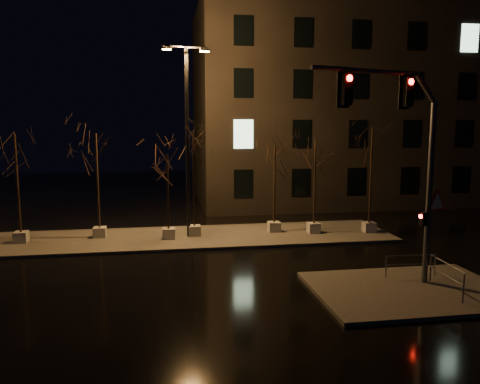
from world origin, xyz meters
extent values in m
plane|color=black|center=(0.00, 0.00, 0.00)|extent=(90.00, 90.00, 0.00)
cube|color=#46443F|center=(0.00, 6.00, 0.07)|extent=(22.00, 5.00, 0.15)
cube|color=#46443F|center=(7.50, -3.50, 0.07)|extent=(7.00, 5.00, 0.15)
cube|color=black|center=(14.00, 18.00, 7.50)|extent=(25.00, 12.00, 15.00)
cube|color=#B5B2A9|center=(-8.52, 6.07, 0.43)|extent=(0.65, 0.65, 0.55)
cylinder|color=black|center=(-8.52, 6.07, 3.19)|extent=(0.11, 0.11, 4.97)
cube|color=#B5B2A9|center=(-4.70, 6.55, 0.43)|extent=(0.65, 0.65, 0.55)
cylinder|color=black|center=(-4.70, 6.55, 3.18)|extent=(0.11, 0.11, 4.96)
cube|color=#B5B2A9|center=(-1.08, 5.66, 0.43)|extent=(0.65, 0.65, 0.55)
cylinder|color=black|center=(-1.08, 5.66, 2.62)|extent=(0.11, 0.11, 3.85)
cube|color=#B5B2A9|center=(0.30, 6.14, 0.43)|extent=(0.65, 0.65, 0.55)
cylinder|color=black|center=(0.30, 6.14, 3.16)|extent=(0.11, 0.11, 4.93)
cube|color=#B5B2A9|center=(4.78, 6.37, 0.43)|extent=(0.65, 0.65, 0.55)
cylinder|color=black|center=(4.78, 6.37, 2.79)|extent=(0.11, 0.11, 4.17)
cube|color=#B5B2A9|center=(6.90, 5.75, 0.43)|extent=(0.65, 0.65, 0.55)
cylinder|color=black|center=(6.90, 5.75, 2.99)|extent=(0.11, 0.11, 4.58)
cube|color=#B5B2A9|center=(10.00, 5.42, 0.43)|extent=(0.65, 0.65, 0.55)
cylinder|color=black|center=(10.00, 5.42, 3.32)|extent=(0.11, 0.11, 5.23)
cylinder|color=#57595E|center=(8.42, -2.93, 3.51)|extent=(0.20, 0.20, 6.73)
cylinder|color=#57595E|center=(5.39, -3.90, 7.82)|extent=(4.32, 1.51, 0.16)
cube|color=black|center=(7.14, -3.34, 7.20)|extent=(0.40, 0.34, 1.01)
cube|color=black|center=(4.58, -4.16, 7.20)|extent=(0.40, 0.34, 1.01)
cube|color=black|center=(8.19, -3.01, 2.62)|extent=(0.30, 0.27, 0.50)
cone|color=red|center=(8.76, -2.89, 3.18)|extent=(1.12, 0.39, 1.17)
sphere|color=#FF0C07|center=(8.42, -2.93, 7.54)|extent=(0.20, 0.20, 0.20)
cylinder|color=black|center=(-0.01, 5.99, 5.09)|extent=(0.20, 0.20, 9.88)
cylinder|color=black|center=(-0.01, 5.99, 10.03)|extent=(2.16, 0.50, 0.10)
cube|color=yellow|center=(-0.98, 5.81, 9.89)|extent=(0.54, 0.36, 0.20)
cube|color=yellow|center=(0.96, 6.18, 9.89)|extent=(0.54, 0.36, 0.20)
cylinder|color=#57595E|center=(7.22, -2.20, 0.56)|extent=(0.05, 0.05, 0.83)
cylinder|color=#57595E|center=(9.23, -2.32, 0.56)|extent=(0.05, 0.05, 0.83)
cylinder|color=#57595E|center=(8.23, -2.26, 1.02)|extent=(2.02, 0.16, 0.04)
cylinder|color=#57595E|center=(8.23, -2.26, 0.65)|extent=(2.02, 0.16, 0.04)
cylinder|color=#57595E|center=(8.53, -5.11, 0.64)|extent=(0.05, 0.05, 0.99)
cylinder|color=#57595E|center=(8.67, -2.92, 0.64)|extent=(0.05, 0.05, 0.99)
cylinder|color=#57595E|center=(8.60, -4.01, 1.19)|extent=(0.19, 2.19, 0.04)
cylinder|color=#57595E|center=(8.60, -4.01, 0.75)|extent=(0.19, 2.19, 0.04)
camera|label=1|loc=(-1.27, -18.69, 6.04)|focal=35.00mm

